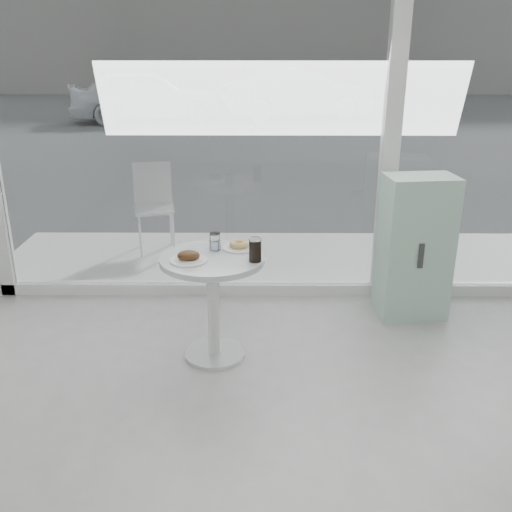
{
  "coord_description": "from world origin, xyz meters",
  "views": [
    {
      "loc": [
        -0.18,
        -1.73,
        2.14
      ],
      "look_at": [
        -0.2,
        1.7,
        0.85
      ],
      "focal_mm": 40.0,
      "sensor_mm": 36.0,
      "label": 1
    }
  ],
  "objects_px": {
    "car_white": "(146,95)",
    "water_tumbler_a": "(215,242)",
    "plate_donut": "(239,246)",
    "mint_cabinet": "(415,248)",
    "cola_glass": "(255,250)",
    "water_tumbler_b": "(214,243)",
    "main_table": "(213,286)",
    "car_silver": "(296,94)",
    "plate_fritter": "(189,257)",
    "patio_chair": "(154,201)"
  },
  "relations": [
    {
      "from": "water_tumbler_b",
      "to": "car_white",
      "type": "bearing_deg",
      "value": 102.74
    },
    {
      "from": "main_table",
      "to": "plate_fritter",
      "type": "height_order",
      "value": "plate_fritter"
    },
    {
      "from": "car_white",
      "to": "water_tumbler_a",
      "type": "relative_size",
      "value": 35.1
    },
    {
      "from": "car_silver",
      "to": "plate_fritter",
      "type": "relative_size",
      "value": 17.39
    },
    {
      "from": "mint_cabinet",
      "to": "plate_donut",
      "type": "height_order",
      "value": "mint_cabinet"
    },
    {
      "from": "main_table",
      "to": "water_tumbler_a",
      "type": "height_order",
      "value": "water_tumbler_a"
    },
    {
      "from": "patio_chair",
      "to": "cola_glass",
      "type": "height_order",
      "value": "patio_chair"
    },
    {
      "from": "main_table",
      "to": "water_tumbler_a",
      "type": "relative_size",
      "value": 6.29
    },
    {
      "from": "water_tumbler_a",
      "to": "car_silver",
      "type": "bearing_deg",
      "value": 84.23
    },
    {
      "from": "plate_donut",
      "to": "cola_glass",
      "type": "bearing_deg",
      "value": -64.75
    },
    {
      "from": "water_tumbler_a",
      "to": "plate_donut",
      "type": "bearing_deg",
      "value": 8.1
    },
    {
      "from": "plate_fritter",
      "to": "plate_donut",
      "type": "relative_size",
      "value": 1.07
    },
    {
      "from": "mint_cabinet",
      "to": "main_table",
      "type": "bearing_deg",
      "value": -162.41
    },
    {
      "from": "water_tumbler_b",
      "to": "mint_cabinet",
      "type": "bearing_deg",
      "value": 19.44
    },
    {
      "from": "plate_fritter",
      "to": "main_table",
      "type": "bearing_deg",
      "value": 30.44
    },
    {
      "from": "water_tumbler_a",
      "to": "water_tumbler_b",
      "type": "height_order",
      "value": "water_tumbler_a"
    },
    {
      "from": "main_table",
      "to": "cola_glass",
      "type": "distance_m",
      "value": 0.43
    },
    {
      "from": "main_table",
      "to": "patio_chair",
      "type": "height_order",
      "value": "patio_chair"
    },
    {
      "from": "patio_chair",
      "to": "car_silver",
      "type": "relative_size",
      "value": 0.21
    },
    {
      "from": "mint_cabinet",
      "to": "plate_fritter",
      "type": "bearing_deg",
      "value": -161.83
    },
    {
      "from": "plate_donut",
      "to": "car_white",
      "type": "bearing_deg",
      "value": 103.48
    },
    {
      "from": "mint_cabinet",
      "to": "water_tumbler_a",
      "type": "distance_m",
      "value": 1.68
    },
    {
      "from": "car_white",
      "to": "plate_fritter",
      "type": "bearing_deg",
      "value": 176.48
    },
    {
      "from": "mint_cabinet",
      "to": "cola_glass",
      "type": "relative_size",
      "value": 7.32
    },
    {
      "from": "car_silver",
      "to": "water_tumbler_b",
      "type": "bearing_deg",
      "value": 157.91
    },
    {
      "from": "main_table",
      "to": "car_silver",
      "type": "height_order",
      "value": "car_silver"
    },
    {
      "from": "mint_cabinet",
      "to": "water_tumbler_a",
      "type": "height_order",
      "value": "mint_cabinet"
    },
    {
      "from": "car_white",
      "to": "plate_fritter",
      "type": "relative_size",
      "value": 17.06
    },
    {
      "from": "plate_fritter",
      "to": "water_tumbler_b",
      "type": "bearing_deg",
      "value": 56.81
    },
    {
      "from": "mint_cabinet",
      "to": "car_silver",
      "type": "xyz_separation_m",
      "value": [
        -0.2,
        12.94,
        0.13
      ]
    },
    {
      "from": "car_silver",
      "to": "cola_glass",
      "type": "distance_m",
      "value": 13.77
    },
    {
      "from": "car_white",
      "to": "car_silver",
      "type": "height_order",
      "value": "car_white"
    },
    {
      "from": "mint_cabinet",
      "to": "car_silver",
      "type": "relative_size",
      "value": 0.27
    },
    {
      "from": "plate_fritter",
      "to": "plate_donut",
      "type": "xyz_separation_m",
      "value": [
        0.32,
        0.25,
        -0.01
      ]
    },
    {
      "from": "car_silver",
      "to": "patio_chair",
      "type": "bearing_deg",
      "value": 153.03
    },
    {
      "from": "cola_glass",
      "to": "mint_cabinet",
      "type": "bearing_deg",
      "value": 31.42
    },
    {
      "from": "patio_chair",
      "to": "water_tumbler_b",
      "type": "height_order",
      "value": "patio_chair"
    },
    {
      "from": "car_white",
      "to": "plate_donut",
      "type": "height_order",
      "value": "car_white"
    },
    {
      "from": "car_white",
      "to": "plate_fritter",
      "type": "height_order",
      "value": "car_white"
    },
    {
      "from": "car_white",
      "to": "plate_donut",
      "type": "xyz_separation_m",
      "value": [
        3.12,
        -13.0,
        0.06
      ]
    },
    {
      "from": "plate_fritter",
      "to": "water_tumbler_a",
      "type": "distance_m",
      "value": 0.27
    },
    {
      "from": "water_tumbler_b",
      "to": "cola_glass",
      "type": "xyz_separation_m",
      "value": [
        0.29,
        -0.23,
        0.03
      ]
    },
    {
      "from": "patio_chair",
      "to": "water_tumbler_b",
      "type": "bearing_deg",
      "value": -81.39
    },
    {
      "from": "plate_donut",
      "to": "cola_glass",
      "type": "relative_size",
      "value": 1.46
    },
    {
      "from": "plate_donut",
      "to": "water_tumbler_a",
      "type": "relative_size",
      "value": 1.91
    },
    {
      "from": "plate_donut",
      "to": "water_tumbler_a",
      "type": "bearing_deg",
      "value": -171.9
    },
    {
      "from": "cola_glass",
      "to": "water_tumbler_b",
      "type": "bearing_deg",
      "value": 141.62
    },
    {
      "from": "car_white",
      "to": "water_tumbler_b",
      "type": "distance_m",
      "value": 13.35
    },
    {
      "from": "mint_cabinet",
      "to": "plate_donut",
      "type": "bearing_deg",
      "value": -165.28
    },
    {
      "from": "mint_cabinet",
      "to": "cola_glass",
      "type": "distance_m",
      "value": 1.52
    }
  ]
}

